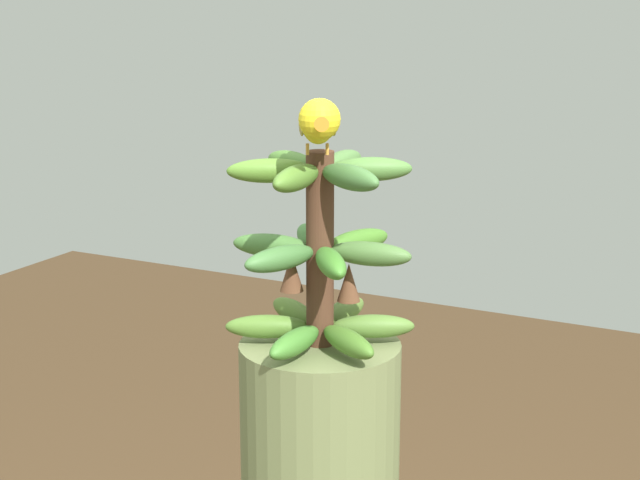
{
  "coord_description": "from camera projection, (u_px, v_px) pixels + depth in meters",
  "views": [
    {
      "loc": [
        0.67,
        -1.32,
        1.78
      ],
      "look_at": [
        0.0,
        0.0,
        1.41
      ],
      "focal_mm": 56.57,
      "sensor_mm": 36.0,
      "label": 1
    }
  ],
  "objects": [
    {
      "name": "banana_bunch",
      "position": [
        320.0,
        251.0,
        1.53
      ],
      "size": [
        0.29,
        0.3,
        0.3
      ],
      "color": "#4C2D1E",
      "rests_on": "banana_tree"
    },
    {
      "name": "perched_bird",
      "position": [
        318.0,
        122.0,
        1.43
      ],
      "size": [
        0.13,
        0.2,
        0.09
      ],
      "color": "#C68933",
      "rests_on": "banana_bunch"
    }
  ]
}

